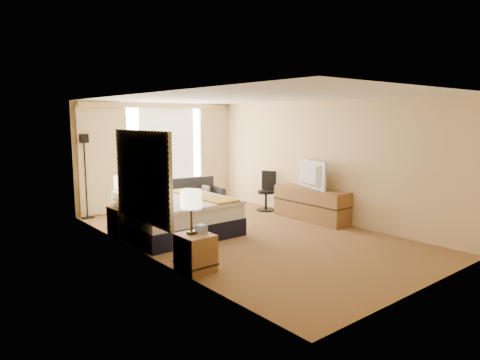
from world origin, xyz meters
TOP-DOWN VIEW (x-y plane):
  - floor at (0.00, 0.00)m, footprint 4.20×7.00m
  - ceiling at (0.00, 0.00)m, footprint 4.20×7.00m
  - wall_back at (0.00, 3.50)m, footprint 4.20×0.02m
  - wall_front at (0.00, -3.50)m, footprint 4.20×0.02m
  - wall_left at (-2.10, 0.00)m, footprint 0.02×7.00m
  - wall_right at (2.10, 0.00)m, footprint 0.02×7.00m
  - headboard at (-2.06, 0.20)m, footprint 0.06×1.85m
  - nightstand_left at (-1.87, -1.05)m, footprint 0.45×0.52m
  - nightstand_right at (-1.87, 1.45)m, footprint 0.45×0.52m
  - media_dresser at (1.83, 0.00)m, footprint 0.50×1.80m
  - window at (0.25, 3.47)m, footprint 2.30×0.02m
  - curtains at (-0.00, 3.39)m, footprint 4.12×0.19m
  - bed at (-1.06, 0.85)m, footprint 1.99×1.82m
  - loveseat at (0.48, 2.49)m, footprint 1.31×0.82m
  - floor_lamp at (-1.90, 3.30)m, footprint 0.24×0.24m
  - desk_chair at (1.79, 1.37)m, footprint 0.48×0.47m
  - lamp_left at (-1.91, -1.02)m, footprint 0.31×0.31m
  - lamp_right at (-1.89, 1.41)m, footprint 0.29×0.29m
  - tissue_box at (-1.76, -1.05)m, footprint 0.15×0.15m
  - telephone at (-1.81, 1.48)m, footprint 0.23×0.21m
  - television at (1.78, 0.05)m, footprint 0.46×1.04m

SIDE VIEW (x-z plane):
  - floor at x=0.00m, z-range -0.01..0.01m
  - loveseat at x=0.48m, z-range -0.13..0.64m
  - nightstand_left at x=-1.87m, z-range 0.00..0.55m
  - nightstand_right at x=-1.87m, z-range 0.00..0.55m
  - media_dresser at x=1.83m, z-range 0.00..0.70m
  - bed at x=-1.06m, z-range -0.13..0.84m
  - desk_chair at x=1.79m, z-range -0.05..0.90m
  - telephone at x=-1.81m, z-range 0.55..0.62m
  - tissue_box at x=-1.76m, z-range 0.55..0.67m
  - television at x=1.78m, z-range 0.70..1.31m
  - lamp_right at x=-1.89m, z-range 0.71..1.32m
  - lamp_left at x=-1.91m, z-range 0.73..1.38m
  - headboard at x=-2.06m, z-range 0.53..2.03m
  - wall_back at x=0.00m, z-range 0.00..2.60m
  - wall_front at x=0.00m, z-range 0.00..2.60m
  - wall_left at x=-2.10m, z-range 0.00..2.60m
  - wall_right at x=2.10m, z-range 0.00..2.60m
  - window at x=0.25m, z-range 0.17..2.47m
  - floor_lamp at x=-1.90m, z-range 0.39..2.27m
  - curtains at x=0.00m, z-range 0.13..2.69m
  - ceiling at x=0.00m, z-range 2.59..2.61m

